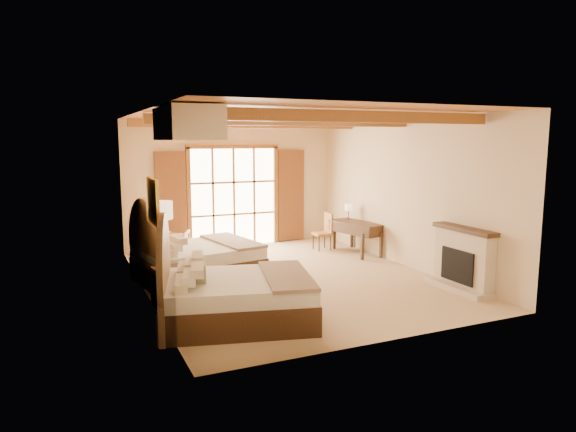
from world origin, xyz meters
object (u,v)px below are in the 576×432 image
bed_near (226,294)px  nightstand (171,286)px  armchair (171,247)px  bed_far (190,258)px  desk (357,237)px

bed_near → nightstand: (-0.59, 1.19, -0.13)m
bed_near → armchair: 4.23m
bed_far → bed_near: bearing=-101.5°
bed_near → desk: (4.31, 3.33, -0.04)m
bed_far → desk: bed_far is taller
nightstand → desk: desk is taller
bed_far → armchair: bed_far is taller
nightstand → armchair: armchair is taller
nightstand → desk: (4.90, 2.14, 0.09)m
armchair → bed_far: bearing=113.9°
armchair → desk: size_ratio=0.52×
desk → armchair: bearing=155.0°
bed_near → bed_far: (0.06, 2.58, -0.00)m
bed_near → armchair: bed_near is taller
nightstand → bed_far: bearing=57.0°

